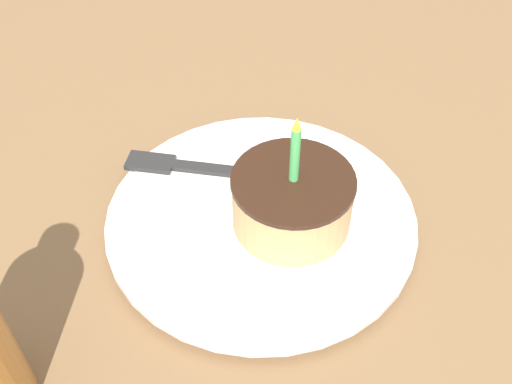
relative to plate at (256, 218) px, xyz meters
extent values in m
cube|color=brown|center=(0.02, 0.03, -0.03)|extent=(2.40, 2.40, 0.04)
cylinder|color=silver|center=(0.00, 0.00, 0.00)|extent=(0.26, 0.26, 0.02)
cylinder|color=silver|center=(0.00, 0.00, 0.00)|extent=(0.27, 0.27, 0.01)
cylinder|color=tan|center=(0.03, -0.01, 0.03)|extent=(0.10, 0.10, 0.05)
cylinder|color=black|center=(0.03, -0.01, 0.06)|extent=(0.10, 0.10, 0.00)
cylinder|color=#4CBF66|center=(0.03, -0.01, 0.09)|extent=(0.01, 0.01, 0.05)
cone|color=yellow|center=(0.03, -0.01, 0.12)|extent=(0.01, 0.01, 0.01)
cube|color=#262626|center=(-0.02, 0.05, 0.01)|extent=(0.14, 0.03, 0.00)
cube|color=#262626|center=(-0.11, 0.06, 0.01)|extent=(0.05, 0.03, 0.00)
camera|label=1|loc=(0.02, -0.36, 0.40)|focal=42.00mm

